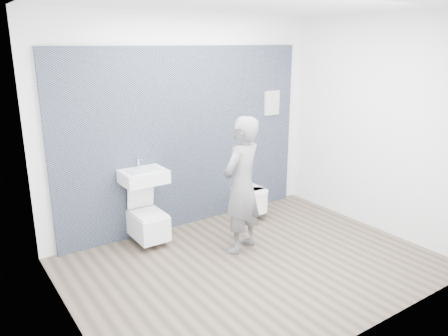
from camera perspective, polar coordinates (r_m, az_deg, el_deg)
ground at (r=5.11m, az=3.89°, el=-12.40°), size 4.00×4.00×0.00m
room_shell at (r=4.55m, az=4.30°, el=7.24°), size 4.00×4.00×4.00m
tile_wall at (r=6.22m, az=-4.56°, el=-7.04°), size 3.60×0.06×2.40m
washbasin at (r=5.41m, az=-10.45°, el=-1.06°), size 0.54×0.40×0.40m
toilet_square at (r=5.56m, az=-9.89°, el=-7.13°), size 0.37×0.53×0.72m
toilet_rounded at (r=6.31m, az=3.59°, el=-4.00°), size 0.34×0.57×0.31m
info_placard at (r=6.94m, az=5.88°, el=-4.54°), size 0.27×0.03×0.36m
visitor at (r=5.13m, az=2.30°, el=-2.28°), size 0.70×0.57×1.64m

